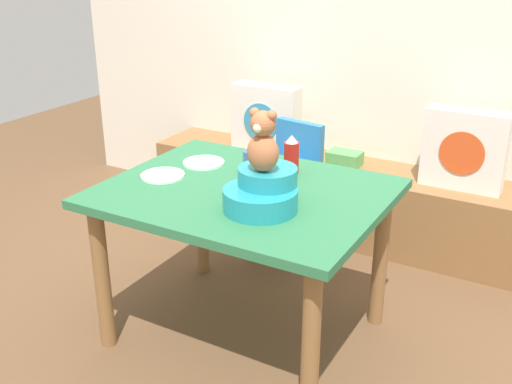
{
  "coord_description": "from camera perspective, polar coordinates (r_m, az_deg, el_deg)",
  "views": [
    {
      "loc": [
        1.25,
        -2.1,
        1.74
      ],
      "look_at": [
        0.0,
        0.1,
        0.69
      ],
      "focal_mm": 42.78,
      "sensor_mm": 36.0,
      "label": 1
    }
  ],
  "objects": [
    {
      "name": "ground_plane",
      "position": [
        3.0,
        -0.96,
        -12.92
      ],
      "size": [
        8.0,
        8.0,
        0.0
      ],
      "primitive_type": "plane",
      "color": "brown"
    },
    {
      "name": "back_wall",
      "position": [
        3.84,
        10.75,
        15.56
      ],
      "size": [
        4.4,
        0.1,
        2.6
      ],
      "primitive_type": "cube",
      "color": "silver",
      "rests_on": "ground_plane"
    },
    {
      "name": "window_bench",
      "position": [
        3.87,
        8.28,
        -0.72
      ],
      "size": [
        2.6,
        0.44,
        0.46
      ],
      "primitive_type": "cube",
      "color": "olive",
      "rests_on": "ground_plane"
    },
    {
      "name": "pillow_floral_left",
      "position": [
        3.92,
        0.94,
        6.81
      ],
      "size": [
        0.44,
        0.15,
        0.44
      ],
      "color": "white",
      "rests_on": "window_bench"
    },
    {
      "name": "pillow_floral_right",
      "position": [
        3.52,
        18.92,
        3.77
      ],
      "size": [
        0.44,
        0.15,
        0.44
      ],
      "color": "white",
      "rests_on": "window_bench"
    },
    {
      "name": "book_stack",
      "position": [
        3.77,
        8.28,
        3.13
      ],
      "size": [
        0.2,
        0.14,
        0.09
      ],
      "primitive_type": "cube",
      "color": "#53A454",
      "rests_on": "window_bench"
    },
    {
      "name": "dining_table",
      "position": [
        2.68,
        -1.05,
        -1.79
      ],
      "size": [
        1.2,
        0.96,
        0.74
      ],
      "color": "#2D7247",
      "rests_on": "ground_plane"
    },
    {
      "name": "highchair",
      "position": [
        3.46,
        2.85,
        1.85
      ],
      "size": [
        0.37,
        0.49,
        0.79
      ],
      "color": "#2672B2",
      "rests_on": "ground_plane"
    },
    {
      "name": "infant_seat_teal",
      "position": [
        2.43,
        0.63,
        0.03
      ],
      "size": [
        0.3,
        0.33,
        0.16
      ],
      "color": "teal",
      "rests_on": "dining_table"
    },
    {
      "name": "teddy_bear",
      "position": [
        2.35,
        0.65,
        4.67
      ],
      "size": [
        0.13,
        0.12,
        0.25
      ],
      "color": "#B76941",
      "rests_on": "infant_seat_teal"
    },
    {
      "name": "ketchup_bottle",
      "position": [
        2.79,
        3.33,
        3.42
      ],
      "size": [
        0.07,
        0.07,
        0.18
      ],
      "color": "red",
      "rests_on": "dining_table"
    },
    {
      "name": "coffee_mug",
      "position": [
        2.84,
        -0.36,
        2.93
      ],
      "size": [
        0.12,
        0.08,
        0.09
      ],
      "color": "#335999",
      "rests_on": "dining_table"
    },
    {
      "name": "dinner_plate_near",
      "position": [
        2.81,
        -8.72,
        1.54
      ],
      "size": [
        0.2,
        0.2,
        0.01
      ],
      "primitive_type": "cylinder",
      "color": "white",
      "rests_on": "dining_table"
    },
    {
      "name": "dinner_plate_far",
      "position": [
        2.95,
        -4.92,
        2.75
      ],
      "size": [
        0.2,
        0.2,
        0.01
      ],
      "primitive_type": "cylinder",
      "color": "white",
      "rests_on": "dining_table"
    }
  ]
}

